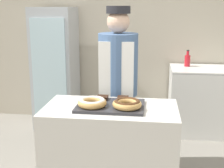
# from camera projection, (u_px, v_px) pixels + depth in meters

# --- Properties ---
(wall_back) EXTENTS (8.00, 0.06, 2.70)m
(wall_back) POSITION_uv_depth(u_px,v_px,m) (129.00, 32.00, 4.61)
(wall_back) COLOR #BCB29E
(wall_back) RESTS_ON ground_plane
(display_counter) EXTENTS (1.15, 0.62, 0.89)m
(display_counter) POSITION_uv_depth(u_px,v_px,m) (111.00, 154.00, 2.78)
(display_counter) COLOR beige
(display_counter) RESTS_ON ground_plane
(serving_tray) EXTENTS (0.57, 0.41, 0.02)m
(serving_tray) POSITION_uv_depth(u_px,v_px,m) (111.00, 106.00, 2.67)
(serving_tray) COLOR #2D2D33
(serving_tray) RESTS_ON display_counter
(donut_light_glaze) EXTENTS (0.24, 0.24, 0.07)m
(donut_light_glaze) POSITION_uv_depth(u_px,v_px,m) (92.00, 102.00, 2.61)
(donut_light_glaze) COLOR tan
(donut_light_glaze) RESTS_ON serving_tray
(donut_chocolate_glaze) EXTENTS (0.24, 0.24, 0.07)m
(donut_chocolate_glaze) POSITION_uv_depth(u_px,v_px,m) (127.00, 103.00, 2.58)
(donut_chocolate_glaze) COLOR tan
(donut_chocolate_glaze) RESTS_ON serving_tray
(brownie_back_left) EXTENTS (0.10, 0.10, 0.03)m
(brownie_back_left) POSITION_uv_depth(u_px,v_px,m) (102.00, 98.00, 2.81)
(brownie_back_left) COLOR black
(brownie_back_left) RESTS_ON serving_tray
(brownie_back_right) EXTENTS (0.10, 0.10, 0.03)m
(brownie_back_right) POSITION_uv_depth(u_px,v_px,m) (123.00, 98.00, 2.78)
(brownie_back_right) COLOR black
(brownie_back_right) RESTS_ON serving_tray
(baker_person) EXTENTS (0.40, 0.40, 1.73)m
(baker_person) POSITION_uv_depth(u_px,v_px,m) (118.00, 87.00, 3.23)
(baker_person) COLOR #4C4C51
(baker_person) RESTS_ON ground_plane
(beverage_fridge) EXTENTS (0.57, 0.60, 1.72)m
(beverage_fridge) POSITION_uv_depth(u_px,v_px,m) (56.00, 68.00, 4.47)
(beverage_fridge) COLOR #ADB2B7
(beverage_fridge) RESTS_ON ground_plane
(chest_freezer) EXTENTS (1.09, 0.66, 0.91)m
(chest_freezer) POSITION_uv_depth(u_px,v_px,m) (209.00, 100.00, 4.31)
(chest_freezer) COLOR silver
(chest_freezer) RESTS_ON ground_plane
(bottle_red) EXTENTS (0.08, 0.08, 0.23)m
(bottle_red) POSITION_uv_depth(u_px,v_px,m) (187.00, 60.00, 4.33)
(bottle_red) COLOR red
(bottle_red) RESTS_ON chest_freezer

